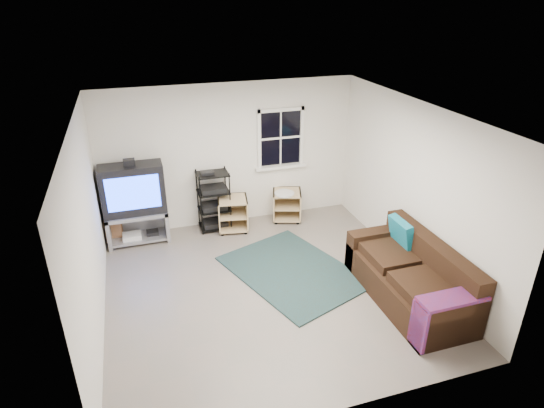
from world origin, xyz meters
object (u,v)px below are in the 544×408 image
object	(u,v)px
av_rack	(214,204)
side_table_left	(233,212)
side_table_right	(287,203)
tv_unit	(134,197)
sofa	(411,278)

from	to	relation	value
av_rack	side_table_left	bearing A→B (deg)	-18.21
side_table_left	side_table_right	xyz separation A→B (m)	(1.07, 0.08, 0.00)
av_rack	side_table_left	world-z (taller)	av_rack
tv_unit	av_rack	xyz separation A→B (m)	(1.36, 0.05, -0.34)
side_table_left	sofa	world-z (taller)	sofa
tv_unit	av_rack	bearing A→B (deg)	2.32
av_rack	sofa	bearing A→B (deg)	-52.70
tv_unit	side_table_left	size ratio (longest dim) A/B	2.45
av_rack	sofa	world-z (taller)	av_rack
side_table_left	tv_unit	bearing A→B (deg)	178.31
av_rack	side_table_right	bearing A→B (deg)	-1.18
tv_unit	side_table_right	world-z (taller)	tv_unit
side_table_left	side_table_right	size ratio (longest dim) A/B	0.95
tv_unit	side_table_left	distance (m)	1.75
av_rack	side_table_left	size ratio (longest dim) A/B	1.82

